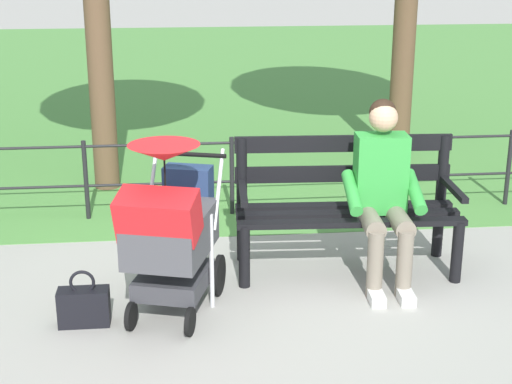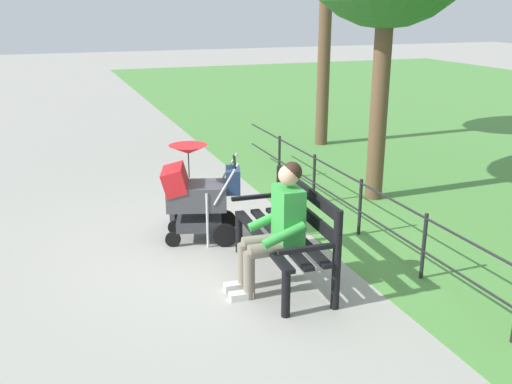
# 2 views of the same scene
# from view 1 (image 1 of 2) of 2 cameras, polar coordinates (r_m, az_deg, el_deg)

# --- Properties ---
(ground_plane) EXTENTS (60.00, 60.00, 0.00)m
(ground_plane) POSITION_cam_1_polar(r_m,az_deg,el_deg) (5.63, -0.75, -6.22)
(ground_plane) COLOR #9E9B93
(grass_lawn) EXTENTS (40.00, 16.00, 0.01)m
(grass_lawn) POSITION_cam_1_polar(r_m,az_deg,el_deg) (14.11, -3.98, 8.59)
(grass_lawn) COLOR #518E42
(grass_lawn) RESTS_ON ground
(park_bench) EXTENTS (1.62, 0.67, 0.96)m
(park_bench) POSITION_cam_1_polar(r_m,az_deg,el_deg) (5.65, 6.61, -0.53)
(park_bench) COLOR black
(park_bench) RESTS_ON ground
(person_on_bench) EXTENTS (0.55, 0.74, 1.28)m
(person_on_bench) POSITION_cam_1_polar(r_m,az_deg,el_deg) (5.45, 9.34, 0.32)
(person_on_bench) COLOR slate
(person_on_bench) RESTS_ON ground
(stroller) EXTENTS (0.72, 0.98, 1.15)m
(stroller) POSITION_cam_1_polar(r_m,az_deg,el_deg) (4.91, -6.31, -2.58)
(stroller) COLOR black
(stroller) RESTS_ON ground
(handbag) EXTENTS (0.32, 0.14, 0.37)m
(handbag) POSITION_cam_1_polar(r_m,az_deg,el_deg) (5.03, -12.54, -8.18)
(handbag) COLOR black
(handbag) RESTS_ON ground
(park_fence) EXTENTS (7.56, 0.04, 0.70)m
(park_fence) POSITION_cam_1_polar(r_m,az_deg,el_deg) (6.78, 0.52, 1.82)
(park_fence) COLOR black
(park_fence) RESTS_ON ground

